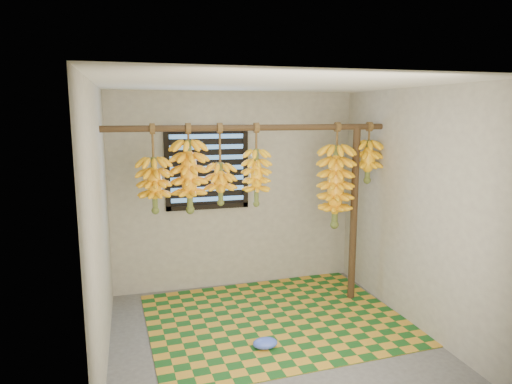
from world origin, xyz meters
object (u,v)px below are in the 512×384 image
object	(u,v)px
banana_bunch_c	(220,183)
banana_bunch_d	(256,177)
support_post	(354,215)
banana_bunch_b	(189,176)
woven_mat	(275,318)
banana_bunch_f	(368,161)
banana_bunch_a	(154,185)
banana_bunch_e	(336,186)
plastic_bag	(265,343)

from	to	relation	value
banana_bunch_c	banana_bunch_d	xyz separation A→B (m)	(0.39, 0.00, 0.05)
support_post	banana_bunch_b	xyz separation A→B (m)	(-1.86, 0.00, 0.52)
support_post	woven_mat	size ratio (longest dim) A/B	0.76
banana_bunch_b	banana_bunch_f	size ratio (longest dim) A/B	1.34
support_post	banana_bunch_f	distance (m)	0.63
banana_bunch_a	banana_bunch_c	distance (m)	0.67
banana_bunch_a	banana_bunch_f	world-z (taller)	same
banana_bunch_e	banana_bunch_a	bearing A→B (deg)	-180.00
banana_bunch_a	banana_bunch_d	distance (m)	1.05
support_post	banana_bunch_f	xyz separation A→B (m)	(0.15, -0.00, 0.61)
banana_bunch_d	support_post	bearing A→B (deg)	0.00
woven_mat	banana_bunch_f	world-z (taller)	banana_bunch_f
banana_bunch_d	banana_bunch_b	bearing A→B (deg)	180.00
woven_mat	banana_bunch_b	world-z (taller)	banana_bunch_b
plastic_bag	banana_bunch_c	world-z (taller)	banana_bunch_c
banana_bunch_a	banana_bunch_e	xyz separation A→B (m)	(1.97, 0.00, -0.10)
banana_bunch_c	banana_bunch_e	xyz separation A→B (m)	(1.30, 0.00, -0.09)
support_post	banana_bunch_e	bearing A→B (deg)	180.00
banana_bunch_b	banana_bunch_f	xyz separation A→B (m)	(2.01, -0.00, 0.10)
banana_bunch_d	banana_bunch_f	world-z (taller)	same
plastic_bag	banana_bunch_c	size ratio (longest dim) A/B	0.28
plastic_bag	banana_bunch_e	distance (m)	1.88
woven_mat	banana_bunch_e	world-z (taller)	banana_bunch_e
banana_bunch_e	banana_bunch_f	xyz separation A→B (m)	(0.39, -0.00, 0.27)
woven_mat	banana_bunch_d	world-z (taller)	banana_bunch_d
woven_mat	banana_bunch_a	xyz separation A→B (m)	(-1.18, 0.29, 1.44)
woven_mat	plastic_bag	xyz separation A→B (m)	(-0.28, -0.57, 0.05)
woven_mat	banana_bunch_d	bearing A→B (deg)	113.84
plastic_bag	banana_bunch_d	size ratio (longest dim) A/B	0.27
banana_bunch_a	plastic_bag	bearing A→B (deg)	-43.55
support_post	banana_bunch_a	size ratio (longest dim) A/B	2.25
banana_bunch_e	banana_bunch_b	bearing A→B (deg)	-180.00
banana_bunch_d	banana_bunch_e	size ratio (longest dim) A/B	0.75
banana_bunch_a	banana_bunch_d	bearing A→B (deg)	0.00
banana_bunch_c	banana_bunch_b	bearing A→B (deg)	180.00
support_post	banana_bunch_d	bearing A→B (deg)	180.00
plastic_bag	banana_bunch_f	size ratio (longest dim) A/B	0.35
banana_bunch_d	banana_bunch_e	distance (m)	0.93
banana_bunch_e	banana_bunch_d	bearing A→B (deg)	-180.00
support_post	banana_bunch_c	size ratio (longest dim) A/B	2.38
banana_bunch_f	woven_mat	bearing A→B (deg)	-166.20
banana_bunch_b	banana_bunch_c	distance (m)	0.33
banana_bunch_d	banana_bunch_f	distance (m)	1.31
plastic_bag	banana_bunch_c	distance (m)	1.64
banana_bunch_e	banana_bunch_c	bearing A→B (deg)	-180.00
banana_bunch_d	banana_bunch_e	xyz separation A→B (m)	(0.92, 0.00, -0.14)
support_post	banana_bunch_d	distance (m)	1.25
banana_bunch_a	woven_mat	bearing A→B (deg)	-13.75
woven_mat	banana_bunch_b	size ratio (longest dim) A/B	2.90
plastic_bag	banana_bunch_f	world-z (taller)	banana_bunch_f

